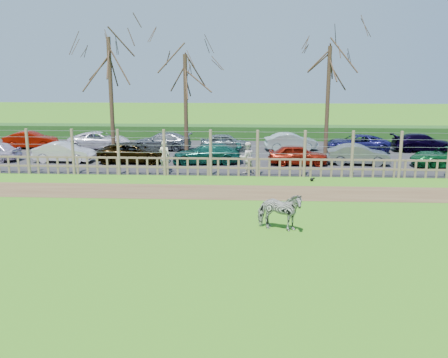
{
  "coord_description": "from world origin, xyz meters",
  "views": [
    {
      "loc": [
        2.07,
        -18.23,
        5.88
      ],
      "look_at": [
        1.0,
        2.5,
        1.1
      ],
      "focal_mm": 40.0,
      "sensor_mm": 36.0,
      "label": 1
    }
  ],
  "objects_px": {
    "car_9": "(162,141)",
    "zebra": "(279,211)",
    "car_1": "(64,152)",
    "car_12": "(356,144)",
    "tree_left": "(110,69)",
    "crow": "(312,179)",
    "car_13": "(422,143)",
    "visitor_a": "(164,156)",
    "car_2": "(134,153)",
    "car_3": "(207,154)",
    "car_4": "(298,155)",
    "tree_mid": "(185,81)",
    "car_11": "(291,142)",
    "car_5": "(358,155)",
    "tree_right": "(329,75)",
    "car_10": "(226,142)",
    "visitor_b": "(247,158)",
    "car_7": "(31,140)"
  },
  "relations": [
    {
      "from": "car_1",
      "to": "car_5",
      "type": "height_order",
      "value": "same"
    },
    {
      "from": "zebra",
      "to": "car_13",
      "type": "height_order",
      "value": "zebra"
    },
    {
      "from": "visitor_b",
      "to": "car_4",
      "type": "height_order",
      "value": "visitor_b"
    },
    {
      "from": "zebra",
      "to": "car_1",
      "type": "bearing_deg",
      "value": 62.12
    },
    {
      "from": "car_11",
      "to": "car_5",
      "type": "bearing_deg",
      "value": -150.71
    },
    {
      "from": "tree_mid",
      "to": "car_1",
      "type": "bearing_deg",
      "value": -162.86
    },
    {
      "from": "zebra",
      "to": "car_7",
      "type": "xyz_separation_m",
      "value": [
        -16.63,
        17.06,
        -0.08
      ]
    },
    {
      "from": "car_1",
      "to": "car_7",
      "type": "bearing_deg",
      "value": 43.59
    },
    {
      "from": "tree_mid",
      "to": "tree_right",
      "type": "height_order",
      "value": "tree_right"
    },
    {
      "from": "zebra",
      "to": "car_11",
      "type": "height_order",
      "value": "zebra"
    },
    {
      "from": "car_1",
      "to": "car_12",
      "type": "distance_m",
      "value": 19.09
    },
    {
      "from": "car_3",
      "to": "car_13",
      "type": "height_order",
      "value": "same"
    },
    {
      "from": "car_5",
      "to": "tree_mid",
      "type": "bearing_deg",
      "value": 82.61
    },
    {
      "from": "car_1",
      "to": "car_11",
      "type": "distance_m",
      "value": 15.07
    },
    {
      "from": "tree_left",
      "to": "car_5",
      "type": "xyz_separation_m",
      "value": [
        15.06,
        -1.12,
        -4.98
      ]
    },
    {
      "from": "car_7",
      "to": "car_10",
      "type": "distance_m",
      "value": 13.9
    },
    {
      "from": "car_1",
      "to": "car_9",
      "type": "bearing_deg",
      "value": -45.04
    },
    {
      "from": "tree_right",
      "to": "car_10",
      "type": "xyz_separation_m",
      "value": [
        -6.57,
        1.8,
        -4.6
      ]
    },
    {
      "from": "visitor_a",
      "to": "car_2",
      "type": "height_order",
      "value": "visitor_a"
    },
    {
      "from": "zebra",
      "to": "visitor_a",
      "type": "distance_m",
      "value": 11.39
    },
    {
      "from": "car_10",
      "to": "car_12",
      "type": "distance_m",
      "value": 8.89
    },
    {
      "from": "car_11",
      "to": "car_13",
      "type": "height_order",
      "value": "same"
    },
    {
      "from": "visitor_b",
      "to": "car_12",
      "type": "bearing_deg",
      "value": -154.13
    },
    {
      "from": "tree_mid",
      "to": "zebra",
      "type": "xyz_separation_m",
      "value": [
        5.17,
        -14.41,
        -4.15
      ]
    },
    {
      "from": "visitor_a",
      "to": "crow",
      "type": "relative_size",
      "value": 6.91
    },
    {
      "from": "car_11",
      "to": "zebra",
      "type": "bearing_deg",
      "value": 167.07
    },
    {
      "from": "visitor_a",
      "to": "tree_mid",
      "type": "bearing_deg",
      "value": -80.75
    },
    {
      "from": "zebra",
      "to": "car_3",
      "type": "relative_size",
      "value": 0.41
    },
    {
      "from": "visitor_b",
      "to": "car_3",
      "type": "xyz_separation_m",
      "value": [
        -2.43,
        2.65,
        -0.26
      ]
    },
    {
      "from": "tree_left",
      "to": "car_5",
      "type": "relative_size",
      "value": 2.16
    },
    {
      "from": "car_1",
      "to": "car_3",
      "type": "distance_m",
      "value": 8.77
    },
    {
      "from": "zebra",
      "to": "car_9",
      "type": "distance_m",
      "value": 18.36
    },
    {
      "from": "tree_mid",
      "to": "visitor_a",
      "type": "relative_size",
      "value": 3.96
    },
    {
      "from": "zebra",
      "to": "car_3",
      "type": "height_order",
      "value": "zebra"
    },
    {
      "from": "tree_mid",
      "to": "car_11",
      "type": "relative_size",
      "value": 1.87
    },
    {
      "from": "zebra",
      "to": "visitor_b",
      "type": "height_order",
      "value": "visitor_b"
    },
    {
      "from": "crow",
      "to": "car_13",
      "type": "bearing_deg",
      "value": 47.13
    },
    {
      "from": "car_10",
      "to": "car_1",
      "type": "bearing_deg",
      "value": 111.09
    },
    {
      "from": "car_9",
      "to": "crow",
      "type": "bearing_deg",
      "value": 49.21
    },
    {
      "from": "car_1",
      "to": "car_11",
      "type": "height_order",
      "value": "same"
    },
    {
      "from": "tree_left",
      "to": "zebra",
      "type": "distance_m",
      "value": 17.25
    },
    {
      "from": "car_12",
      "to": "car_13",
      "type": "height_order",
      "value": "same"
    },
    {
      "from": "car_2",
      "to": "car_5",
      "type": "height_order",
      "value": "same"
    },
    {
      "from": "car_4",
      "to": "car_12",
      "type": "relative_size",
      "value": 0.82
    },
    {
      "from": "car_9",
      "to": "zebra",
      "type": "bearing_deg",
      "value": 26.12
    },
    {
      "from": "car_2",
      "to": "car_10",
      "type": "bearing_deg",
      "value": -51.45
    },
    {
      "from": "car_5",
      "to": "car_9",
      "type": "xyz_separation_m",
      "value": [
        -12.61,
        4.58,
        0.0
      ]
    },
    {
      "from": "zebra",
      "to": "tree_left",
      "type": "bearing_deg",
      "value": 52.33
    },
    {
      "from": "car_10",
      "to": "car_12",
      "type": "height_order",
      "value": "same"
    },
    {
      "from": "visitor_a",
      "to": "car_2",
      "type": "xyz_separation_m",
      "value": [
        -2.31,
        2.51,
        -0.26
      ]
    }
  ]
}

